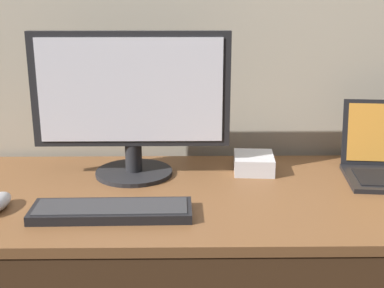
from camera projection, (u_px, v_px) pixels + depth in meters
name	position (u px, v px, depth m)	size (l,w,h in m)	color
desk	(232.00, 263.00, 1.48)	(1.80, 0.65, 0.75)	brown
external_monitor	(131.00, 101.00, 1.49)	(0.58, 0.23, 0.43)	black
wired_keyboard	(112.00, 211.00, 1.27)	(0.40, 0.13, 0.03)	black
external_drive_box	(254.00, 163.00, 1.59)	(0.12, 0.14, 0.05)	silver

